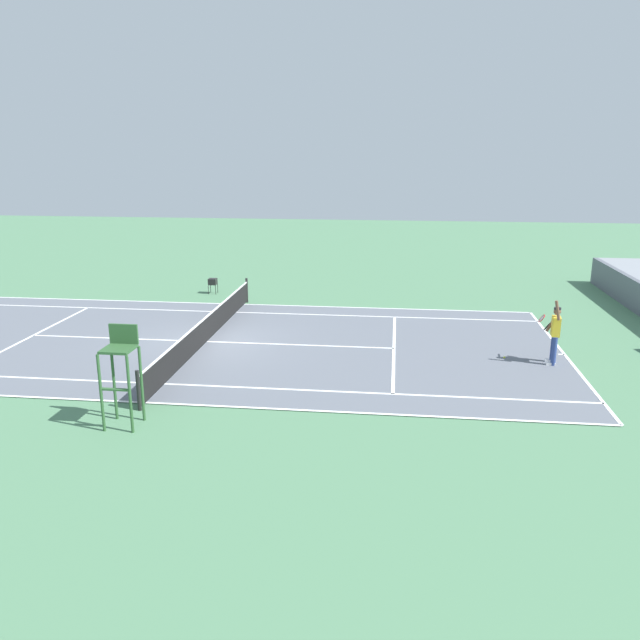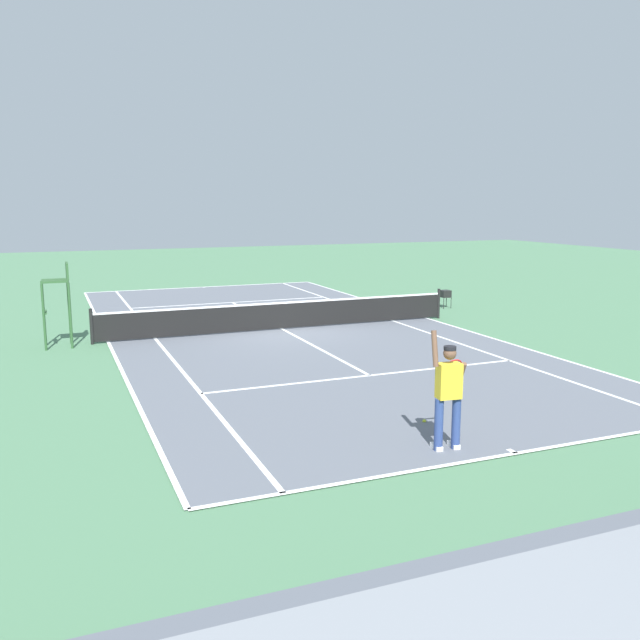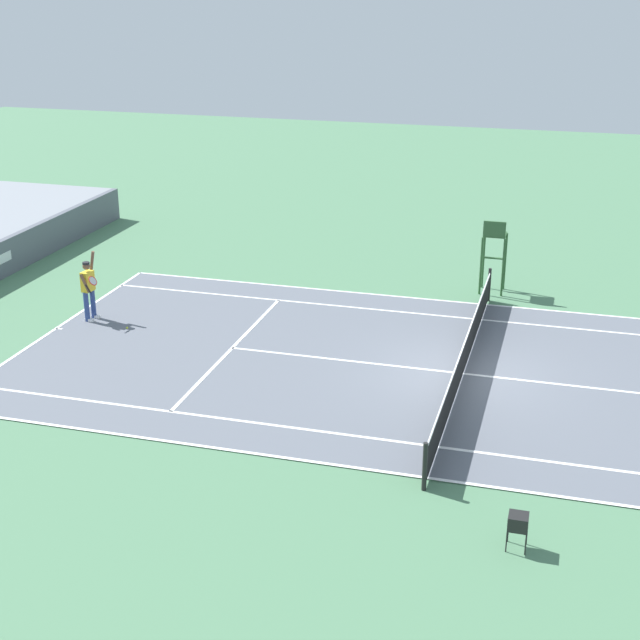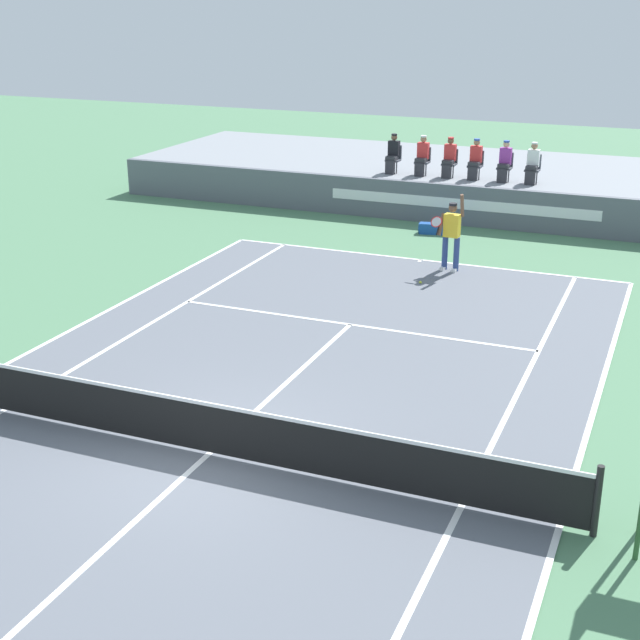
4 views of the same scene
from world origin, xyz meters
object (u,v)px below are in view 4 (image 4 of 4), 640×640
object	(u,v)px
spectator_seated_0	(393,154)
spectator_seated_2	(449,158)
spectator_seated_3	(475,160)
spectator_seated_1	(422,156)
tennis_player	(451,234)
spectator_seated_4	(505,162)
spectator_seated_5	(533,164)
tennis_ball	(420,282)
equipment_bag	(434,229)

from	to	relation	value
spectator_seated_0	spectator_seated_2	bearing A→B (deg)	0.00
spectator_seated_3	spectator_seated_1	bearing A→B (deg)	180.00
spectator_seated_2	tennis_player	size ratio (longest dim) A/B	0.61
spectator_seated_2	spectator_seated_4	distance (m)	1.78
spectator_seated_0	spectator_seated_2	xyz separation A→B (m)	(1.90, 0.00, 0.00)
spectator_seated_2	spectator_seated_5	bearing A→B (deg)	0.00
spectator_seated_1	spectator_seated_5	distance (m)	3.56
spectator_seated_0	tennis_ball	size ratio (longest dim) A/B	18.60
tennis_player	equipment_bag	distance (m)	3.93
spectator_seated_1	spectator_seated_0	bearing A→B (deg)	180.00
spectator_seated_2	spectator_seated_3	bearing A→B (deg)	0.00
spectator_seated_2	tennis_ball	xyz separation A→B (m)	(1.30, -7.41, -1.84)
spectator_seated_2	equipment_bag	world-z (taller)	spectator_seated_2
spectator_seated_3	spectator_seated_5	size ratio (longest dim) A/B	1.00
tennis_ball	spectator_seated_5	bearing A→B (deg)	79.66
spectator_seated_0	spectator_seated_2	distance (m)	1.90
spectator_seated_1	spectator_seated_3	world-z (taller)	same
spectator_seated_3	spectator_seated_5	distance (m)	1.81
tennis_ball	equipment_bag	distance (m)	5.04
spectator_seated_5	equipment_bag	distance (m)	3.85
spectator_seated_0	spectator_seated_5	size ratio (longest dim) A/B	1.00
tennis_player	tennis_ball	size ratio (longest dim) A/B	30.63
spectator_seated_0	tennis_player	size ratio (longest dim) A/B	0.61
spectator_seated_3	spectator_seated_0	bearing A→B (deg)	180.00
spectator_seated_2	tennis_player	distance (m)	6.33
spectator_seated_3	equipment_bag	size ratio (longest dim) A/B	1.34
spectator_seated_0	spectator_seated_3	size ratio (longest dim) A/B	1.00
spectator_seated_3	tennis_ball	bearing A→B (deg)	-86.46
spectator_seated_1	spectator_seated_2	xyz separation A→B (m)	(0.90, 0.00, 0.00)
spectator_seated_0	spectator_seated_3	distance (m)	2.74
spectator_seated_5	tennis_ball	distance (m)	7.75
tennis_ball	equipment_bag	bearing A→B (deg)	102.02
spectator_seated_3	tennis_player	world-z (taller)	spectator_seated_3
spectator_seated_3	equipment_bag	world-z (taller)	spectator_seated_3
spectator_seated_4	tennis_player	bearing A→B (deg)	-90.91
spectator_seated_0	spectator_seated_4	xyz separation A→B (m)	(3.68, 0.00, 0.00)
spectator_seated_3	tennis_player	bearing A→B (deg)	-82.06
spectator_seated_0	equipment_bag	distance (m)	3.70
spectator_seated_0	spectator_seated_4	world-z (taller)	same
spectator_seated_0	spectator_seated_4	bearing A→B (deg)	0.00
spectator_seated_2	equipment_bag	size ratio (longest dim) A/B	1.34
tennis_ball	spectator_seated_2	bearing A→B (deg)	99.97
spectator_seated_4	spectator_seated_5	xyz separation A→B (m)	(0.87, 0.00, 0.00)
spectator_seated_4	spectator_seated_1	bearing A→B (deg)	180.00
spectator_seated_1	spectator_seated_5	world-z (taller)	same
spectator_seated_0	tennis_player	world-z (taller)	spectator_seated_0
spectator_seated_5	spectator_seated_2	bearing A→B (deg)	180.00
spectator_seated_4	spectator_seated_0	bearing A→B (deg)	180.00
spectator_seated_1	spectator_seated_3	xyz separation A→B (m)	(1.75, 0.00, 0.00)
spectator_seated_2	spectator_seated_5	size ratio (longest dim) A/B	1.00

